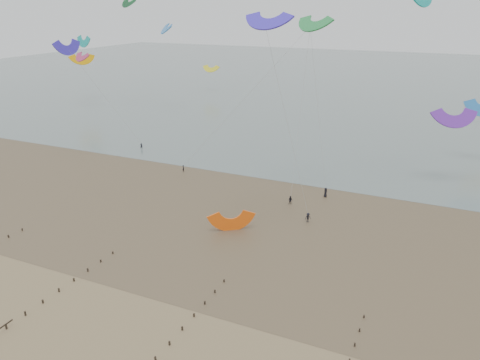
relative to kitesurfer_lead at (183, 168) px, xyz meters
name	(u,v)px	position (x,y,z in m)	size (l,w,h in m)	color
ground	(145,328)	(22.99, -47.01, -0.75)	(500.00, 500.00, 0.00)	brown
sea_and_shore	(239,208)	(18.91, -12.61, -0.74)	(500.00, 665.00, 0.03)	#475654
kitesurfer_lead	(183,168)	(0.00, 0.00, 0.00)	(0.54, 0.36, 1.49)	black
grounded_kite	(232,230)	(21.47, -21.07, -0.75)	(6.41, 3.36, 4.88)	#FF5D10
kites_airborne	(318,53)	(16.31, 44.54, 21.06)	(225.32, 116.11, 36.16)	#F0A002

